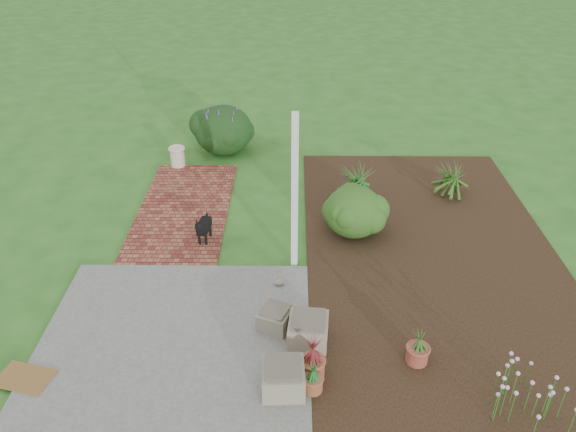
{
  "coord_description": "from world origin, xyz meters",
  "views": [
    {
      "loc": [
        0.28,
        -6.98,
        5.2
      ],
      "look_at": [
        0.2,
        0.4,
        0.7
      ],
      "focal_mm": 35.0,
      "sensor_mm": 36.0,
      "label": 1
    }
  ],
  "objects_px": {
    "cream_ceramic_urn": "(177,157)",
    "evergreen_shrub": "(354,211)",
    "stone_trough_near": "(283,378)",
    "black_dog": "(203,227)"
  },
  "relations": [
    {
      "from": "black_dog",
      "to": "cream_ceramic_urn",
      "type": "xyz_separation_m",
      "value": [
        -0.93,
        2.81,
        -0.09
      ]
    },
    {
      "from": "stone_trough_near",
      "to": "black_dog",
      "type": "xyz_separation_m",
      "value": [
        -1.35,
        3.08,
        0.12
      ]
    },
    {
      "from": "cream_ceramic_urn",
      "to": "stone_trough_near",
      "type": "bearing_deg",
      "value": -68.8
    },
    {
      "from": "stone_trough_near",
      "to": "evergreen_shrub",
      "type": "distance_m",
      "value": 3.59
    },
    {
      "from": "evergreen_shrub",
      "to": "black_dog",
      "type": "bearing_deg",
      "value": -172.66
    },
    {
      "from": "evergreen_shrub",
      "to": "cream_ceramic_urn",
      "type": "bearing_deg",
      "value": 143.78
    },
    {
      "from": "stone_trough_near",
      "to": "cream_ceramic_urn",
      "type": "xyz_separation_m",
      "value": [
        -2.29,
        5.89,
        0.03
      ]
    },
    {
      "from": "cream_ceramic_urn",
      "to": "evergreen_shrub",
      "type": "bearing_deg",
      "value": -36.22
    },
    {
      "from": "cream_ceramic_urn",
      "to": "evergreen_shrub",
      "type": "relative_size",
      "value": 0.39
    },
    {
      "from": "stone_trough_near",
      "to": "evergreen_shrub",
      "type": "relative_size",
      "value": 0.49
    }
  ]
}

